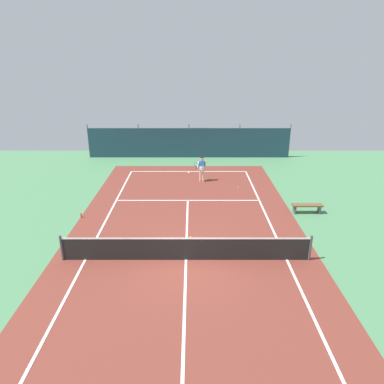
# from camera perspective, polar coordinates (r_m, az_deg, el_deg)

# --- Properties ---
(ground_plane) EXTENTS (36.00, 36.00, 0.00)m
(ground_plane) POSITION_cam_1_polar(r_m,az_deg,el_deg) (14.88, -1.02, -10.72)
(ground_plane) COLOR #4C8456
(court_surface) EXTENTS (11.02, 26.60, 0.01)m
(court_surface) POSITION_cam_1_polar(r_m,az_deg,el_deg) (14.88, -1.02, -10.71)
(court_surface) COLOR brown
(court_surface) RESTS_ON ground
(tennis_net) EXTENTS (10.12, 0.10, 1.10)m
(tennis_net) POSITION_cam_1_polar(r_m,az_deg,el_deg) (14.62, -1.03, -9.01)
(tennis_net) COLOR black
(tennis_net) RESTS_ON ground
(back_fence) EXTENTS (16.30, 0.98, 2.70)m
(back_fence) POSITION_cam_1_polar(r_m,az_deg,el_deg) (29.81, -0.54, 7.01)
(back_fence) COLOR #1E3D4C
(back_fence) RESTS_ON ground
(tennis_player) EXTENTS (0.81, 0.68, 1.64)m
(tennis_player) POSITION_cam_1_polar(r_m,az_deg,el_deg) (23.54, 1.48, 3.97)
(tennis_player) COLOR beige
(tennis_player) RESTS_ON ground
(tennis_ball_near_player) EXTENTS (0.07, 0.07, 0.07)m
(tennis_ball_near_player) POSITION_cam_1_polar(r_m,az_deg,el_deg) (16.51, -0.28, -7.19)
(tennis_ball_near_player) COLOR #CCDB33
(tennis_ball_near_player) RESTS_ON ground
(tennis_ball_midcourt) EXTENTS (0.07, 0.07, 0.07)m
(tennis_ball_midcourt) POSITION_cam_1_polar(r_m,az_deg,el_deg) (22.71, 7.26, 0.69)
(tennis_ball_midcourt) COLOR #CCDB33
(tennis_ball_midcourt) RESTS_ON ground
(parked_car) EXTENTS (2.16, 4.27, 1.68)m
(parked_car) POSITION_cam_1_polar(r_m,az_deg,el_deg) (32.23, 1.21, 8.38)
(parked_car) COLOR silver
(parked_car) RESTS_ON ground
(courtside_bench) EXTENTS (1.60, 0.40, 0.49)m
(courtside_bench) POSITION_cam_1_polar(r_m,az_deg,el_deg) (19.82, 17.77, -2.19)
(courtside_bench) COLOR brown
(courtside_bench) RESTS_ON ground
(water_bottle) EXTENTS (0.08, 0.08, 0.24)m
(water_bottle) POSITION_cam_1_polar(r_m,az_deg,el_deg) (19.31, -17.28, -3.56)
(water_bottle) COLOR #D84C38
(water_bottle) RESTS_ON ground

